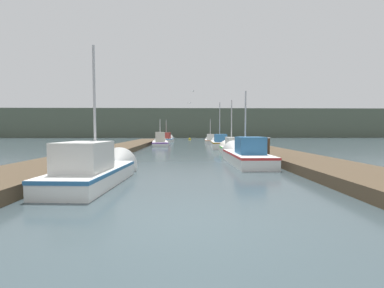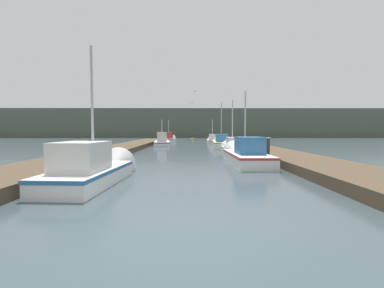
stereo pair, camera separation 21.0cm
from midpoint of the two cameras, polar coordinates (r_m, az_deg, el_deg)
ground_plane at (r=4.88m, az=-0.83°, el=-17.49°), size 200.00×200.00×0.00m
dock_left at (r=21.38m, az=-15.75°, el=-1.11°), size 2.89×40.00×0.39m
dock_right at (r=21.37m, az=14.71°, el=-1.10°), size 2.89×40.00×0.39m
distant_shore_ridge at (r=66.04m, az=-0.47°, el=4.50°), size 120.00×16.00×6.69m
fishing_boat_0 at (r=9.04m, az=-20.15°, el=-5.16°), size 1.83×4.81×4.88m
fishing_boat_1 at (r=13.88m, az=11.86°, el=-2.32°), size 1.71×5.90×4.23m
fishing_boat_2 at (r=19.62m, az=9.11°, el=-0.87°), size 1.47×4.60×4.36m
fishing_boat_3 at (r=25.34m, az=6.68°, el=0.20°), size 1.86×5.88×4.81m
fishing_boat_4 at (r=29.75m, az=-6.48°, el=0.57°), size 2.28×6.43×3.51m
fishing_boat_5 at (r=34.51m, az=4.70°, el=0.83°), size 1.57×4.43×3.60m
fishing_boat_6 at (r=38.58m, az=-5.02°, el=1.15°), size 2.13×4.76×3.84m
mooring_piling_0 at (r=14.31m, az=16.72°, el=-1.23°), size 0.35×0.35×1.33m
mooring_piling_1 at (r=20.75m, az=11.54°, el=-0.18°), size 0.26×0.26×1.10m
channel_buoy at (r=45.56m, az=0.19°, el=1.11°), size 0.47×0.47×0.97m
seagull_lead at (r=28.68m, az=0.75°, el=11.62°), size 0.36×0.54×0.12m
seagull_1 at (r=30.75m, az=-0.04°, el=9.12°), size 0.55×0.32×0.12m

